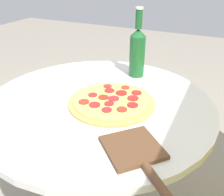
# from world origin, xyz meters

# --- Properties ---
(table) EXTENTS (0.84, 0.84, 0.70)m
(table) POSITION_xyz_m (0.00, 0.00, 0.52)
(table) COLOR silver
(table) RESTS_ON ground_plane
(pizza) EXTENTS (0.31, 0.31, 0.02)m
(pizza) POSITION_xyz_m (-0.00, 0.05, 0.71)
(pizza) COLOR tan
(pizza) RESTS_ON table
(beer_bottle) EXTENTS (0.07, 0.07, 0.29)m
(beer_bottle) POSITION_xyz_m (-0.28, 0.04, 0.81)
(beer_bottle) COLOR #195628
(beer_bottle) RESTS_ON table
(pizza_paddle) EXTENTS (0.26, 0.27, 0.02)m
(pizza_paddle) POSITION_xyz_m (0.22, 0.24, 0.70)
(pizza_paddle) COLOR brown
(pizza_paddle) RESTS_ON table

